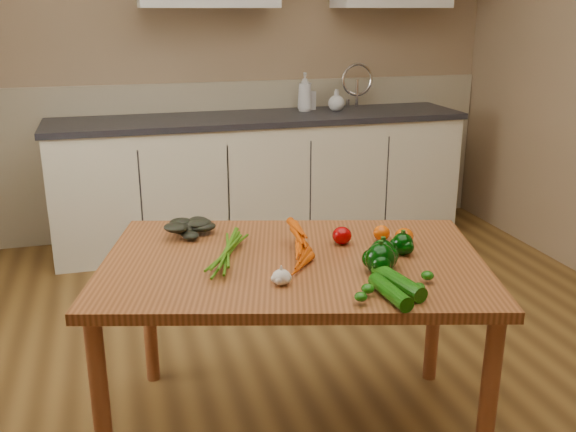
# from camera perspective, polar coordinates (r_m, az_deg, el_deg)

# --- Properties ---
(room) EXTENTS (4.04, 5.04, 2.64)m
(room) POSITION_cam_1_polar(r_m,az_deg,el_deg) (2.42, 3.62, 9.64)
(room) COLOR brown
(room) RESTS_ON ground
(counter_run) EXTENTS (2.84, 0.64, 1.14)m
(counter_run) POSITION_cam_1_polar(r_m,az_deg,el_deg) (4.54, -2.37, 3.42)
(counter_run) COLOR beige
(counter_run) RESTS_ON ground
(table) EXTENTS (1.55, 1.21, 0.73)m
(table) POSITION_cam_1_polar(r_m,az_deg,el_deg) (2.36, 0.47, -5.65)
(table) COLOR brown
(table) RESTS_ON ground
(soap_bottle_a) EXTENTS (0.12, 0.12, 0.27)m
(soap_bottle_a) POSITION_cam_1_polar(r_m,az_deg,el_deg) (4.61, 1.51, 10.97)
(soap_bottle_a) COLOR silver
(soap_bottle_a) RESTS_ON counter_run
(soap_bottle_b) EXTENTS (0.11, 0.11, 0.20)m
(soap_bottle_b) POSITION_cam_1_polar(r_m,az_deg,el_deg) (4.68, 1.76, 10.62)
(soap_bottle_b) COLOR silver
(soap_bottle_b) RESTS_ON counter_run
(soap_bottle_c) EXTENTS (0.12, 0.12, 0.15)m
(soap_bottle_c) POSITION_cam_1_polar(r_m,az_deg,el_deg) (4.66, 4.33, 10.25)
(soap_bottle_c) COLOR silver
(soap_bottle_c) RESTS_ON counter_run
(carrot_bunch) EXTENTS (0.30, 0.26, 0.07)m
(carrot_bunch) POSITION_cam_1_polar(r_m,az_deg,el_deg) (2.33, -1.04, -2.84)
(carrot_bunch) COLOR #C74804
(carrot_bunch) RESTS_ON table
(leafy_greens) EXTENTS (0.20, 0.18, 0.10)m
(leafy_greens) POSITION_cam_1_polar(r_m,az_deg,el_deg) (2.56, -8.35, -0.75)
(leafy_greens) COLOR black
(leafy_greens) RESTS_ON table
(garlic_bulb) EXTENTS (0.06, 0.06, 0.05)m
(garlic_bulb) POSITION_cam_1_polar(r_m,az_deg,el_deg) (2.11, -0.60, -5.45)
(garlic_bulb) COLOR silver
(garlic_bulb) RESTS_ON table
(pepper_a) EXTENTS (0.09, 0.09, 0.09)m
(pepper_a) POSITION_cam_1_polar(r_m,az_deg,el_deg) (2.27, 8.40, -3.28)
(pepper_a) COLOR black
(pepper_a) RESTS_ON table
(pepper_b) EXTENTS (0.08, 0.08, 0.08)m
(pepper_b) POSITION_cam_1_polar(r_m,az_deg,el_deg) (2.39, 10.14, -2.47)
(pepper_b) COLOR black
(pepper_b) RESTS_ON table
(pepper_c) EXTENTS (0.10, 0.10, 0.10)m
(pepper_c) POSITION_cam_1_polar(r_m,az_deg,el_deg) (2.21, 8.19, -3.80)
(pepper_c) COLOR black
(pepper_c) RESTS_ON table
(tomato_a) EXTENTS (0.07, 0.07, 0.07)m
(tomato_a) POSITION_cam_1_polar(r_m,az_deg,el_deg) (2.47, 4.82, -1.74)
(tomato_a) COLOR #920203
(tomato_a) RESTS_ON table
(tomato_b) EXTENTS (0.07, 0.07, 0.06)m
(tomato_b) POSITION_cam_1_polar(r_m,az_deg,el_deg) (2.53, 8.33, -1.49)
(tomato_b) COLOR #C74804
(tomato_b) RESTS_ON table
(tomato_c) EXTENTS (0.07, 0.07, 0.07)m
(tomato_c) POSITION_cam_1_polar(r_m,az_deg,el_deg) (2.49, 10.29, -1.80)
(tomato_c) COLOR #C74804
(tomato_c) RESTS_ON table
(zucchini_a) EXTENTS (0.10, 0.24, 0.05)m
(zucchini_a) POSITION_cam_1_polar(r_m,az_deg,el_deg) (2.10, 9.78, -5.79)
(zucchini_a) COLOR #0F4807
(zucchini_a) RESTS_ON table
(zucchini_b) EXTENTS (0.07, 0.21, 0.05)m
(zucchini_b) POSITION_cam_1_polar(r_m,az_deg,el_deg) (2.03, 9.08, -6.68)
(zucchini_b) COLOR #0F4807
(zucchini_b) RESTS_ON table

